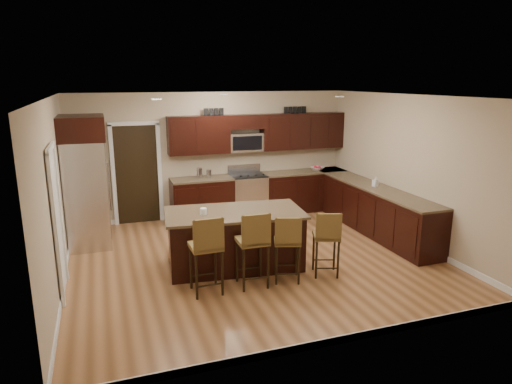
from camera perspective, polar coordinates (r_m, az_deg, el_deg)
name	(u,v)px	position (r m, az deg, el deg)	size (l,w,h in m)	color
floor	(254,259)	(7.82, -0.20, -8.32)	(6.00, 6.00, 0.00)	#9B673D
ceiling	(254,96)	(7.24, -0.22, 11.87)	(6.00, 6.00, 0.00)	silver
wall_back	(214,155)	(10.01, -5.32, 4.61)	(6.00, 6.00, 0.00)	tan
wall_left	(54,196)	(7.07, -23.90, -0.47)	(5.50, 5.50, 0.00)	tan
wall_right	(409,169)	(8.83, 18.57, 2.69)	(5.50, 5.50, 0.00)	tan
base_cabinets	(318,202)	(9.64, 7.74, -1.22)	(4.02, 3.96, 0.92)	black
upper_cabinets	(261,132)	(10.08, 0.66, 7.55)	(4.00, 0.33, 0.80)	black
range	(248,195)	(10.09, -1.05, -0.35)	(0.76, 0.64, 1.11)	silver
microwave	(245,142)	(10.01, -1.35, 6.24)	(0.76, 0.31, 0.40)	silver
doorway	(137,175)	(9.80, -14.67, 2.11)	(0.85, 0.03, 2.06)	black
pantry_door	(57,224)	(6.86, -23.65, -3.72)	(0.03, 0.80, 2.04)	white
letter_decor	(255,111)	(9.99, -0.12, 10.12)	(2.20, 0.03, 0.15)	black
island	(235,241)	(7.40, -2.67, -6.08)	(2.29, 1.37, 0.92)	black
stool_left	(207,246)	(6.38, -6.18, -6.76)	(0.44, 0.44, 1.15)	brown
stool_mid	(254,241)	(6.56, -0.30, -6.14)	(0.43, 0.43, 1.14)	brown
stool_right	(288,241)	(6.77, 3.96, -6.13)	(0.49, 0.49, 1.03)	brown
refrigerator	(86,181)	(8.68, -20.51, 1.34)	(0.79, 1.02, 2.35)	silver
floor_mat	(282,224)	(9.58, 3.30, -4.05)	(0.86, 0.57, 0.01)	brown
fruit_bowl	(317,169)	(10.61, 7.67, 2.92)	(0.29, 0.29, 0.07)	silver
soap_bottle	(375,182)	(9.20, 14.68, 1.28)	(0.09, 0.09, 0.20)	#B2B2B2
canister_tall	(200,173)	(9.69, -7.08, 2.36)	(0.12, 0.12, 0.23)	silver
canister_short	(209,174)	(9.74, -5.92, 2.30)	(0.11, 0.11, 0.18)	silver
island_jar	(203,211)	(7.12, -6.59, -2.41)	(0.10, 0.10, 0.10)	white
stool_extra	(327,236)	(7.03, 8.87, -5.48)	(0.49, 0.49, 1.03)	brown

